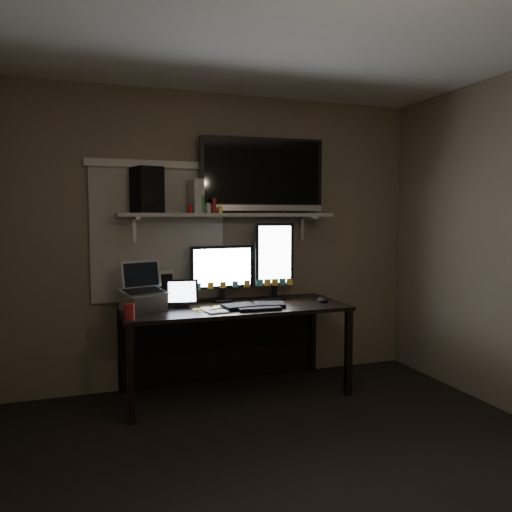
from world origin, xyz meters
name	(u,v)px	position (x,y,z in m)	size (l,w,h in m)	color
floor	(309,480)	(0.00, 0.00, 0.00)	(3.60, 3.60, 0.00)	black
ceiling	(313,12)	(0.00, 0.00, 2.50)	(3.60, 3.60, 0.00)	silver
back_wall	(222,240)	(0.00, 1.80, 1.25)	(3.60, 3.60, 0.00)	#6B5D4C
window_blinds	(159,235)	(-0.55, 1.79, 1.30)	(1.10, 0.02, 1.10)	#BDB8A9
desk	(231,324)	(0.00, 1.55, 0.55)	(1.80, 0.75, 0.73)	black
wall_shelf	(227,215)	(0.00, 1.62, 1.46)	(1.80, 0.35, 0.03)	#9FA09B
monitor_landscape	(222,273)	(-0.04, 1.65, 0.97)	(0.55, 0.06, 0.49)	black
monitor_portrait	(274,261)	(0.41, 1.60, 1.07)	(0.34, 0.06, 0.68)	black
keyboard	(254,306)	(0.12, 1.29, 0.75)	(0.51, 0.20, 0.03)	black
mouse	(322,300)	(0.74, 1.32, 0.75)	(0.08, 0.12, 0.04)	black
notepad	(214,311)	(-0.22, 1.23, 0.74)	(0.15, 0.21, 0.01)	silver
tablet	(182,294)	(-0.42, 1.48, 0.84)	(0.26, 0.11, 0.23)	black
file_sorter	(159,288)	(-0.56, 1.75, 0.86)	(0.21, 0.09, 0.26)	black
laptop	(143,287)	(-0.72, 1.44, 0.91)	(0.33, 0.27, 0.37)	#B0B1B5
cup	(129,311)	(-0.85, 1.17, 0.79)	(0.08, 0.08, 0.11)	maroon
sticky_notes	(213,309)	(-0.20, 1.35, 0.73)	(0.33, 0.24, 0.00)	yellow
tv	(262,176)	(0.32, 1.66, 1.80)	(1.07, 0.19, 0.64)	black
game_console	(196,196)	(-0.26, 1.65, 1.62)	(0.07, 0.23, 0.27)	beige
speaker	(147,190)	(-0.66, 1.63, 1.66)	(0.20, 0.24, 0.36)	black
bottles	(205,204)	(-0.21, 1.55, 1.55)	(0.22, 0.05, 0.14)	#A50F0C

